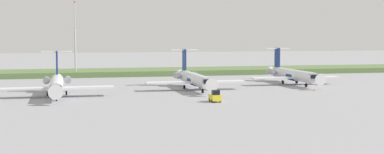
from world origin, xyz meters
TOP-DOWN VIEW (x-y plane):
  - ground_plane at (0.00, 30.00)m, footprint 500.00×500.00m
  - grass_berm at (0.00, 63.93)m, footprint 320.00×20.00m
  - regional_jet_nearest at (-29.74, 7.07)m, footprint 22.81×31.00m
  - regional_jet_second at (0.82, 14.22)m, footprint 22.81×31.00m
  - regional_jet_third at (28.28, 21.39)m, footprint 22.81×31.00m
  - antenna_mast at (-24.86, 58.27)m, footprint 4.40×0.50m
  - baggage_tug at (-0.77, -9.44)m, footprint 1.72×3.20m
  - safety_cone_front_marker at (26.36, 4.94)m, footprint 0.44×0.44m

SIDE VIEW (x-z plane):
  - ground_plane at x=0.00m, z-range 0.00..0.00m
  - safety_cone_front_marker at x=26.36m, z-range 0.00..0.55m
  - grass_berm at x=0.00m, z-range 0.00..1.61m
  - baggage_tug at x=-0.77m, z-range -0.15..2.15m
  - regional_jet_nearest at x=-29.74m, z-range -1.96..7.04m
  - regional_jet_second at x=0.82m, z-range -1.96..7.04m
  - regional_jet_third at x=28.28m, z-range -1.96..7.04m
  - antenna_mast at x=-24.86m, z-range -1.89..20.53m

